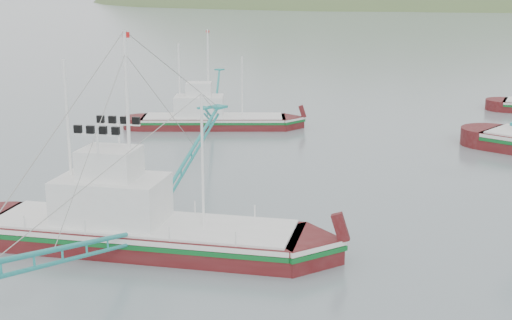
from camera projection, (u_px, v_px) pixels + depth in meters
The scene contains 4 objects.
ground at pixel (180, 253), 32.67m from camera, with size 1200.00×1200.00×0.00m, color slate.
main_boat at pixel (139, 203), 32.80m from camera, with size 15.14×25.55×10.84m.
bg_boat_left at pixel (213, 106), 60.20m from camera, with size 16.23×19.66×8.91m.
headland_left at pixel (356, 3), 418.35m from camera, with size 448.00×308.00×210.00m, color #455C2F.
Camera 1 is at (20.60, -22.94, 12.13)m, focal length 50.00 mm.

